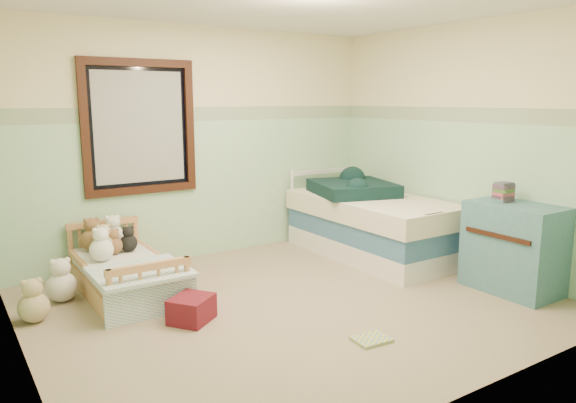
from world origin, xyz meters
TOP-DOWN VIEW (x-y plane):
  - floor at (0.00, 0.00)m, footprint 4.20×3.60m
  - wall_back at (0.00, 1.80)m, footprint 4.20×0.04m
  - wall_front at (0.00, -1.80)m, footprint 4.20×0.04m
  - wall_left at (-2.10, 0.00)m, footprint 0.04×3.60m
  - wall_right at (2.10, 0.00)m, footprint 0.04×3.60m
  - wainscot_mint at (0.00, 1.79)m, footprint 4.20×0.01m
  - border_strip at (0.00, 1.79)m, footprint 4.20×0.01m
  - window_frame at (-0.70, 1.76)m, footprint 1.16×0.06m
  - window_blinds at (-0.70, 1.77)m, footprint 0.92×0.01m
  - toddler_bed_frame at (-1.14, 1.05)m, footprint 0.70×1.40m
  - toddler_mattress at (-1.14, 1.05)m, footprint 0.64×1.34m
  - patchwork_quilt at (-1.14, 0.62)m, footprint 0.76×0.70m
  - plush_bed_brown at (-1.29, 1.55)m, footprint 0.22×0.22m
  - plush_bed_white at (-1.09, 1.55)m, footprint 0.22×0.22m
  - plush_bed_tan at (-1.24, 1.33)m, footprint 0.20×0.20m
  - plush_bed_dark at (-1.01, 1.33)m, footprint 0.17×0.17m
  - plush_floor_cream at (-1.66, 1.13)m, footprint 0.26×0.26m
  - plush_floor_tan at (-1.94, 0.78)m, footprint 0.24×0.24m
  - twin_bed_frame at (1.55, 0.72)m, footprint 0.97×1.95m
  - twin_boxspring at (1.55, 0.72)m, footprint 0.97×1.95m
  - twin_mattress at (1.55, 0.72)m, footprint 1.01×1.99m
  - teal_blanket at (1.50, 1.02)m, footprint 1.04×1.07m
  - dresser at (1.84, -0.84)m, footprint 0.51×0.81m
  - book_stack at (1.84, -0.70)m, footprint 0.16×0.13m
  - red_pillow at (-0.90, 0.11)m, footprint 0.43×0.42m
  - floor_book at (0.04, -0.94)m, footprint 0.28×0.22m
  - extra_plush_0 at (-1.15, 1.32)m, footprint 0.17×0.17m
  - extra_plush_1 at (-1.31, 1.14)m, footprint 0.21×0.21m

SIDE VIEW (x-z plane):
  - floor at x=0.00m, z-range -0.02..0.00m
  - floor_book at x=0.04m, z-range 0.00..0.02m
  - toddler_bed_frame at x=-1.14m, z-range 0.00..0.18m
  - red_pillow at x=-0.90m, z-range 0.00..0.20m
  - twin_bed_frame at x=1.55m, z-range 0.00..0.22m
  - plush_floor_tan at x=-1.94m, z-range 0.00..0.24m
  - plush_floor_cream at x=-1.66m, z-range 0.00..0.26m
  - toddler_mattress at x=-1.14m, z-range 0.18..0.30m
  - patchwork_quilt at x=-1.14m, z-range 0.30..0.33m
  - twin_boxspring at x=1.55m, z-range 0.22..0.44m
  - plush_bed_dark at x=-1.01m, z-range 0.30..0.47m
  - extra_plush_0 at x=-1.15m, z-range 0.30..0.47m
  - plush_bed_tan at x=-1.24m, z-range 0.30..0.50m
  - dresser at x=1.84m, z-range 0.00..0.81m
  - extra_plush_1 at x=-1.31m, z-range 0.30..0.51m
  - plush_bed_brown at x=-1.29m, z-range 0.30..0.52m
  - plush_bed_white at x=-1.09m, z-range 0.30..0.52m
  - twin_mattress at x=1.55m, z-range 0.44..0.66m
  - teal_blanket at x=1.50m, z-range 0.66..0.80m
  - wainscot_mint at x=0.00m, z-range 0.00..1.50m
  - book_stack at x=1.84m, z-range 0.81..0.97m
  - wall_back at x=0.00m, z-range 0.00..2.50m
  - wall_front at x=0.00m, z-range 0.00..2.50m
  - wall_left at x=-2.10m, z-range 0.00..2.50m
  - wall_right at x=2.10m, z-range 0.00..2.50m
  - window_blinds at x=-0.70m, z-range 0.89..2.01m
  - window_frame at x=-0.70m, z-range 0.77..2.13m
  - border_strip at x=0.00m, z-range 1.50..1.65m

